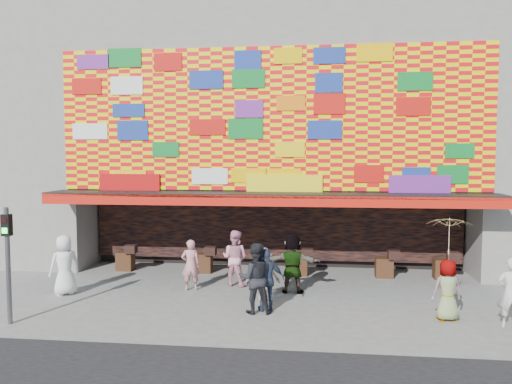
# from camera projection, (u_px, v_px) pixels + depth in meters

# --- Properties ---
(ground) EXTENTS (90.00, 90.00, 0.00)m
(ground) POSITION_uv_depth(u_px,v_px,m) (257.00, 314.00, 13.55)
(ground) COLOR slate
(ground) RESTS_ON ground
(shop_building) EXTENTS (15.20, 9.40, 10.00)m
(shop_building) POSITION_uv_depth(u_px,v_px,m) (279.00, 134.00, 21.26)
(shop_building) COLOR gray
(shop_building) RESTS_ON ground
(signal_left) EXTENTS (0.22, 0.20, 3.00)m
(signal_left) POSITION_uv_depth(u_px,v_px,m) (8.00, 252.00, 12.63)
(signal_left) COLOR #59595B
(signal_left) RESTS_ON ground
(ped_a) EXTENTS (1.06, 1.06, 1.86)m
(ped_a) POSITION_uv_depth(u_px,v_px,m) (65.00, 265.00, 15.37)
(ped_a) COLOR white
(ped_a) RESTS_ON ground
(ped_b) EXTENTS (0.67, 0.53, 1.63)m
(ped_b) POSITION_uv_depth(u_px,v_px,m) (191.00, 265.00, 15.92)
(ped_b) COLOR #C98285
(ped_b) RESTS_ON ground
(ped_c) EXTENTS (1.02, 0.84, 1.93)m
(ped_c) POSITION_uv_depth(u_px,v_px,m) (255.00, 278.00, 13.60)
(ped_c) COLOR black
(ped_c) RESTS_ON ground
(ped_d) EXTENTS (1.13, 0.79, 1.60)m
(ped_d) POSITION_uv_depth(u_px,v_px,m) (263.00, 274.00, 14.71)
(ped_d) COLOR gray
(ped_d) RESTS_ON ground
(ped_e) EXTENTS (1.11, 0.76, 1.74)m
(ped_e) POSITION_uv_depth(u_px,v_px,m) (267.00, 280.00, 13.78)
(ped_e) COLOR #313C56
(ped_e) RESTS_ON ground
(ped_f) EXTENTS (1.75, 0.63, 1.86)m
(ped_f) POSITION_uv_depth(u_px,v_px,m) (293.00, 263.00, 15.60)
(ped_f) COLOR gray
(ped_f) RESTS_ON ground
(ped_g) EXTENTS (0.87, 0.66, 1.60)m
(ped_g) POSITION_uv_depth(u_px,v_px,m) (448.00, 290.00, 12.99)
(ped_g) COLOR gray
(ped_g) RESTS_ON ground
(ped_h) EXTENTS (0.72, 0.54, 1.78)m
(ped_h) POSITION_uv_depth(u_px,v_px,m) (511.00, 293.00, 12.41)
(ped_h) COLOR silver
(ped_h) RESTS_ON ground
(ped_i) EXTENTS (1.06, 0.92, 1.84)m
(ped_i) POSITION_uv_depth(u_px,v_px,m) (235.00, 258.00, 16.49)
(ped_i) COLOR pink
(ped_i) RESTS_ON ground
(parasol) EXTENTS (1.41, 1.43, 1.97)m
(parasol) POSITION_uv_depth(u_px,v_px,m) (449.00, 237.00, 12.89)
(parasol) COLOR #F6DB9B
(parasol) RESTS_ON ground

